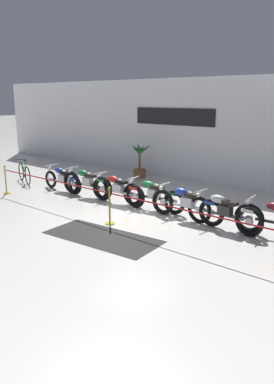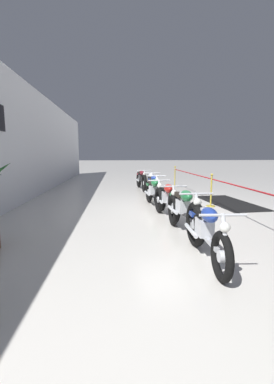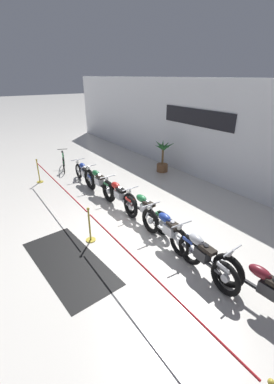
# 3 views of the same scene
# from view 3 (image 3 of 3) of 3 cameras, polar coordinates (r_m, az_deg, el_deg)

# --- Properties ---
(ground_plane) EXTENTS (120.00, 120.00, 0.00)m
(ground_plane) POSITION_cam_3_polar(r_m,az_deg,el_deg) (7.97, -2.75, -8.02)
(ground_plane) COLOR silver
(back_wall) EXTENTS (28.00, 0.29, 4.20)m
(back_wall) POSITION_cam_3_polar(r_m,az_deg,el_deg) (10.56, 21.87, 10.90)
(back_wall) COLOR white
(back_wall) RESTS_ON ground
(motorcycle_blue_0) EXTENTS (2.18, 0.62, 0.91)m
(motorcycle_blue_0) POSITION_cam_3_polar(r_m,az_deg,el_deg) (11.19, -11.58, 4.04)
(motorcycle_blue_0) COLOR black
(motorcycle_blue_0) RESTS_ON ground
(motorcycle_green_1) EXTENTS (2.37, 0.62, 0.99)m
(motorcycle_green_1) POSITION_cam_3_polar(r_m,az_deg,el_deg) (10.04, -8.54, 2.04)
(motorcycle_green_1) COLOR black
(motorcycle_green_1) RESTS_ON ground
(motorcycle_red_2) EXTENTS (2.34, 0.62, 0.95)m
(motorcycle_red_2) POSITION_cam_3_polar(r_m,az_deg,el_deg) (8.94, -4.16, -0.78)
(motorcycle_red_2) COLOR black
(motorcycle_red_2) RESTS_ON ground
(motorcycle_green_3) EXTENTS (2.31, 0.62, 0.95)m
(motorcycle_green_3) POSITION_cam_3_polar(r_m,az_deg,el_deg) (8.01, 1.77, -3.93)
(motorcycle_green_3) COLOR black
(motorcycle_green_3) RESTS_ON ground
(motorcycle_blue_4) EXTENTS (2.42, 0.62, 0.96)m
(motorcycle_blue_4) POSITION_cam_3_polar(r_m,az_deg,el_deg) (7.01, 7.01, -8.61)
(motorcycle_blue_4) COLOR black
(motorcycle_blue_4) RESTS_ON ground
(motorcycle_silver_5) EXTENTS (2.27, 0.62, 0.97)m
(motorcycle_silver_5) POSITION_cam_3_polar(r_m,az_deg,el_deg) (6.30, 13.92, -13.41)
(motorcycle_silver_5) COLOR black
(motorcycle_silver_5) RESTS_ON ground
(motorcycle_maroon_6) EXTENTS (2.44, 0.62, 0.98)m
(motorcycle_maroon_6) POSITION_cam_3_polar(r_m,az_deg,el_deg) (5.89, 26.56, -18.97)
(motorcycle_maroon_6) COLOR black
(motorcycle_maroon_6) RESTS_ON ground
(bicycle) EXTENTS (1.69, 0.69, 0.98)m
(bicycle) POSITION_cam_3_polar(r_m,az_deg,el_deg) (13.24, -16.01, 6.56)
(bicycle) COLOR black
(bicycle) RESTS_ON ground
(potted_palm_left_of_row) EXTENTS (0.92, 0.95, 1.60)m
(potted_palm_left_of_row) POSITION_cam_3_polar(r_m,az_deg,el_deg) (12.39, 5.75, 7.67)
(potted_palm_left_of_row) COLOR brown
(potted_palm_left_of_row) RESTS_ON ground
(stanchion_far_left) EXTENTS (10.45, 0.28, 1.05)m
(stanchion_far_left) POSITION_cam_3_polar(r_m,az_deg,el_deg) (8.38, -14.79, -1.35)
(stanchion_far_left) COLOR gold
(stanchion_far_left) RESTS_ON ground
(stanchion_mid_left) EXTENTS (0.28, 0.28, 1.05)m
(stanchion_mid_left) POSITION_cam_3_polar(r_m,az_deg,el_deg) (7.35, -10.41, -8.23)
(stanchion_mid_left) COLOR gold
(stanchion_mid_left) RESTS_ON ground
(floor_banner) EXTENTS (3.13, 1.60, 0.01)m
(floor_banner) POSITION_cam_3_polar(r_m,az_deg,el_deg) (6.89, -14.92, -14.88)
(floor_banner) COLOR black
(floor_banner) RESTS_ON ground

